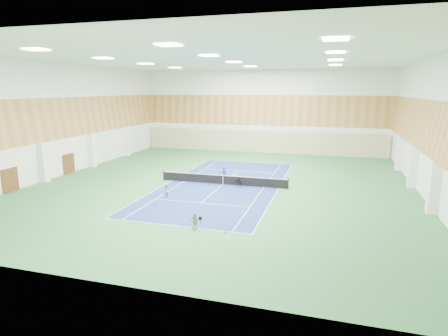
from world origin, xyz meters
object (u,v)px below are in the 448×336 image
(tennis_net, at_px, (223,179))
(child_court, at_px, (167,191))
(child_apron, at_px, (195,221))
(coach, at_px, (224,174))
(ball_cart, at_px, (238,183))

(tennis_net, relative_size, child_court, 11.07)
(child_apron, bearing_deg, coach, 111.75)
(child_court, distance_m, ball_cart, 7.20)
(tennis_net, relative_size, child_apron, 10.98)
(tennis_net, distance_m, ball_cart, 1.83)
(tennis_net, relative_size, ball_cart, 15.96)
(child_court, bearing_deg, child_apron, -97.32)
(tennis_net, bearing_deg, ball_cart, -19.17)
(child_court, height_order, child_apron, child_apron)
(child_apron, distance_m, ball_cart, 11.55)
(coach, height_order, child_apron, coach)
(coach, bearing_deg, tennis_net, 116.91)
(child_court, bearing_deg, ball_cart, -0.73)
(tennis_net, bearing_deg, child_court, -121.39)
(child_apron, height_order, ball_cart, child_apron)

